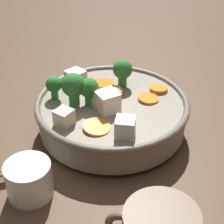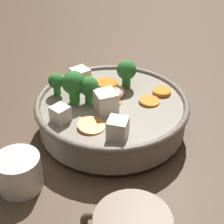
# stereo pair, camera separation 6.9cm
# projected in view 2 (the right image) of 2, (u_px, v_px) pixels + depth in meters

# --- Properties ---
(ground_plane) EXTENTS (3.00, 3.00, 0.00)m
(ground_plane) POSITION_uv_depth(u_px,v_px,m) (112.00, 130.00, 0.71)
(ground_plane) COLOR #4C3826
(stirfry_bowl) EXTENTS (0.28, 0.28, 0.12)m
(stirfry_bowl) POSITION_uv_depth(u_px,v_px,m) (111.00, 110.00, 0.69)
(stirfry_bowl) COLOR slate
(stirfry_bowl) RESTS_ON ground_plane
(tea_cup) EXTENTS (0.07, 0.07, 0.06)m
(tea_cup) POSITION_uv_depth(u_px,v_px,m) (19.00, 172.00, 0.57)
(tea_cup) COLOR white
(tea_cup) RESTS_ON ground_plane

